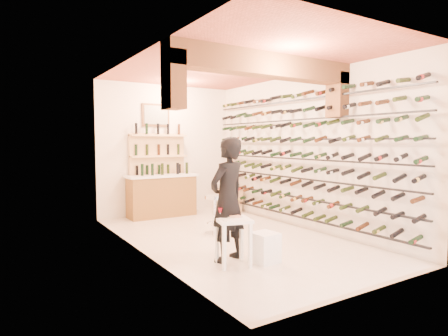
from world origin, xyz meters
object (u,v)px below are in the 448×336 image
object	(u,v)px
white_stool	(265,247)
crate_lower	(230,207)
tasting_table	(233,227)
wine_rack	(295,154)
back_counter	(162,194)
person	(228,199)
chrome_barstool	(214,212)

from	to	relation	value
white_stool	crate_lower	distance (m)	4.05
tasting_table	crate_lower	distance (m)	4.18
tasting_table	crate_lower	xyz separation A→B (m)	(2.23, 3.51, -0.42)
wine_rack	crate_lower	distance (m)	2.61
wine_rack	white_stool	world-z (taller)	wine_rack
back_counter	person	world-z (taller)	person
back_counter	tasting_table	xyz separation A→B (m)	(-0.55, -3.96, 0.04)
crate_lower	tasting_table	bearing A→B (deg)	-122.41
person	back_counter	bearing A→B (deg)	-115.34
wine_rack	chrome_barstool	xyz separation A→B (m)	(-1.66, 0.45, -1.11)
back_counter	person	distance (m)	3.78
tasting_table	chrome_barstool	bearing A→B (deg)	83.45
person	chrome_barstool	xyz separation A→B (m)	(0.67, 1.53, -0.49)
back_counter	tasting_table	world-z (taller)	back_counter
wine_rack	back_counter	world-z (taller)	wine_rack
person	crate_lower	distance (m)	4.01
tasting_table	white_stool	distance (m)	0.61
chrome_barstool	crate_lower	bearing A→B (deg)	49.27
wine_rack	chrome_barstool	bearing A→B (deg)	164.71
tasting_table	white_stool	bearing A→B (deg)	-0.02
chrome_barstool	crate_lower	distance (m)	2.32
white_stool	person	distance (m)	0.91
person	crate_lower	bearing A→B (deg)	-141.34
white_stool	chrome_barstool	world-z (taller)	chrome_barstool
wine_rack	back_counter	distance (m)	3.38
person	crate_lower	xyz separation A→B (m)	(2.17, 3.28, -0.79)
person	chrome_barstool	world-z (taller)	person
white_stool	chrome_barstool	distance (m)	1.93
back_counter	white_stool	bearing A→B (deg)	-91.01
back_counter	crate_lower	bearing A→B (deg)	-14.95
white_stool	wine_rack	bearing A→B (deg)	37.25
tasting_table	crate_lower	size ratio (longest dim) A/B	1.74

